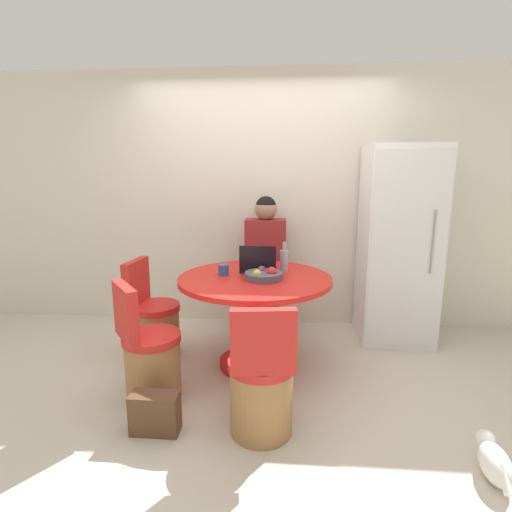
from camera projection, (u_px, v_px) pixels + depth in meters
name	position (u px, v px, depth m)	size (l,w,h in m)	color
ground_plane	(249.00, 384.00, 3.07)	(12.00, 12.00, 0.00)	beige
wall_back	(261.00, 201.00, 4.13)	(7.00, 0.06, 2.60)	beige
refrigerator	(398.00, 245.00, 3.75)	(0.66, 0.66, 1.84)	white
dining_table	(255.00, 301.00, 3.25)	(1.23, 1.23, 0.77)	red
chair_near_left_corner	(150.00, 359.00, 2.83)	(0.48, 0.47, 0.86)	#9E7042
chair_near_camera	(262.00, 390.00, 2.43)	(0.41, 0.43, 0.86)	#9E7042
chair_left_side	(154.00, 325.00, 3.46)	(0.42, 0.41, 0.86)	#9E7042
person_seated	(266.00, 256.00, 4.02)	(0.40, 0.37, 1.37)	#2D2D38
laptop	(258.00, 266.00, 3.35)	(0.30, 0.23, 0.24)	#141947
fruit_bowl	(264.00, 275.00, 3.13)	(0.30, 0.30, 0.10)	#4C4C56
coffee_cup	(224.00, 270.00, 3.25)	(0.08, 0.08, 0.09)	#2D4C84
bottle	(284.00, 260.00, 3.34)	(0.07, 0.07, 0.25)	#9999A3
cat	(494.00, 461.00, 2.13)	(0.19, 0.42, 0.16)	white
handbag	(155.00, 413.00, 2.48)	(0.30, 0.14, 0.26)	brown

